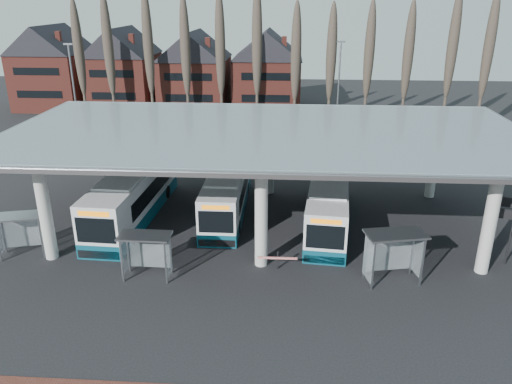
# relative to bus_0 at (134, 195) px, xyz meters

# --- Properties ---
(ground) EXTENTS (140.00, 140.00, 0.00)m
(ground) POSITION_rel_bus_0_xyz_m (8.89, -8.46, -1.59)
(ground) COLOR black
(ground) RESTS_ON ground
(station_canopy) EXTENTS (32.00, 16.00, 6.34)m
(station_canopy) POSITION_rel_bus_0_xyz_m (8.89, -0.46, 4.09)
(station_canopy) COLOR #B7B7B3
(station_canopy) RESTS_ON ground
(poplar_row) EXTENTS (45.10, 1.10, 14.50)m
(poplar_row) POSITION_rel_bus_0_xyz_m (8.89, 24.54, 7.18)
(poplar_row) COLOR #473D33
(poplar_row) RESTS_ON ground
(townhouse_row) EXTENTS (36.80, 10.30, 12.25)m
(townhouse_row) POSITION_rel_bus_0_xyz_m (-6.86, 35.54, 4.34)
(townhouse_row) COLOR maroon
(townhouse_row) RESTS_ON ground
(lamp_post_a) EXTENTS (0.80, 0.16, 10.17)m
(lamp_post_a) POSITION_rel_bus_0_xyz_m (-9.11, 13.54, 3.74)
(lamp_post_a) COLOR slate
(lamp_post_a) RESTS_ON ground
(lamp_post_b) EXTENTS (0.80, 0.16, 10.17)m
(lamp_post_b) POSITION_rel_bus_0_xyz_m (14.89, 17.54, 3.74)
(lamp_post_b) COLOR slate
(lamp_post_b) RESTS_ON ground
(bus_0) EXTENTS (3.19, 12.28, 3.38)m
(bus_0) POSITION_rel_bus_0_xyz_m (0.00, 0.00, 0.00)
(bus_0) COLOR silver
(bus_0) RESTS_ON ground
(bus_1) EXTENTS (2.39, 11.07, 3.08)m
(bus_1) POSITION_rel_bus_0_xyz_m (6.15, 1.37, -0.14)
(bus_1) COLOR silver
(bus_1) RESTS_ON ground
(bus_2) EXTENTS (3.51, 11.44, 3.13)m
(bus_2) POSITION_rel_bus_0_xyz_m (12.95, -0.18, -0.12)
(bus_2) COLOR silver
(bus_2) RESTS_ON ground
(shelter_0) EXTENTS (2.96, 1.99, 2.52)m
(shelter_0) POSITION_rel_bus_0_xyz_m (-4.84, -5.66, 0.24)
(shelter_0) COLOR gray
(shelter_0) RESTS_ON ground
(shelter_1) EXTENTS (2.71, 1.38, 2.50)m
(shelter_1) POSITION_rel_bus_0_xyz_m (2.95, -7.59, 0.22)
(shelter_1) COLOR gray
(shelter_1) RESTS_ON ground
(shelter_2) EXTENTS (3.30, 2.12, 2.83)m
(shelter_2) POSITION_rel_bus_0_xyz_m (15.77, -7.19, 0.46)
(shelter_2) COLOR gray
(shelter_2) RESTS_ON ground
(barrier) EXTENTS (2.12, 0.58, 1.06)m
(barrier) POSITION_rel_bus_0_xyz_m (9.82, -6.74, -0.77)
(barrier) COLOR black
(barrier) RESTS_ON ground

